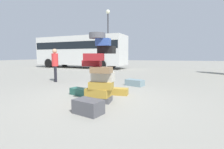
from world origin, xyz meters
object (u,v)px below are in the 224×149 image
parked_bus (80,50)px  suitcase_charcoal_upright_blue (88,107)px  suitcase_teal_right_side (80,92)px  suitcase_tan_behind_tower (119,91)px  suitcase_tower (100,74)px  person_bearded_onlooker (55,62)px  suitcase_slate_white_trunk (135,83)px  lamp_post (108,30)px

parked_bus → suitcase_charcoal_upright_blue: bearing=-54.6°
suitcase_teal_right_side → suitcase_tan_behind_tower: bearing=37.8°
suitcase_tower → suitcase_tan_behind_tower: size_ratio=3.14×
parked_bus → suitcase_tan_behind_tower: bearing=-49.7°
suitcase_teal_right_side → person_bearded_onlooker: (-2.51, 2.03, 0.83)m
suitcase_slate_white_trunk → lamp_post: bearing=138.1°
parked_bus → lamp_post: (3.37, -0.83, 1.71)m
suitcase_tower → suitcase_teal_right_side: bearing=151.3°
suitcase_tan_behind_tower → person_bearded_onlooker: 4.08m
lamp_post → person_bearded_onlooker: bearing=-88.7°
suitcase_tower → suitcase_charcoal_upright_blue: (0.14, -0.97, -0.62)m
parked_bus → suitcase_teal_right_side: bearing=-55.3°
suitcase_slate_white_trunk → parked_bus: parked_bus is taller
suitcase_tower → suitcase_charcoal_upright_blue: bearing=-81.8°
suitcase_tower → parked_bus: size_ratio=0.19×
suitcase_tan_behind_tower → person_bearded_onlooker: (-3.67, 1.59, 0.83)m
suitcase_tower → suitcase_tan_behind_tower: 1.17m
suitcase_teal_right_side → person_bearded_onlooker: person_bearded_onlooker is taller
suitcase_tan_behind_tower → parked_bus: parked_bus is taller
parked_bus → lamp_post: lamp_post is taller
suitcase_tower → parked_bus: bearing=121.9°
suitcase_charcoal_upright_blue → suitcase_teal_right_side: suitcase_charcoal_upright_blue is taller
suitcase_charcoal_upright_blue → person_bearded_onlooker: size_ratio=0.40×
suitcase_slate_white_trunk → person_bearded_onlooker: bearing=-157.1°
suitcase_charcoal_upright_blue → lamp_post: bearing=122.7°
suitcase_charcoal_upright_blue → parked_bus: 14.12m
person_bearded_onlooker → lamp_post: 8.21m
suitcase_tower → suitcase_teal_right_side: suitcase_tower is taller
suitcase_charcoal_upright_blue → suitcase_tan_behind_tower: bearing=100.6°
person_bearded_onlooker → lamp_post: size_ratio=0.30×
suitcase_tan_behind_tower → suitcase_teal_right_side: (-1.16, -0.44, 0.00)m
suitcase_charcoal_upright_blue → suitcase_teal_right_side: (-1.03, 1.45, -0.05)m
person_bearded_onlooker → suitcase_tower: bearing=12.6°
suitcase_slate_white_trunk → suitcase_teal_right_side: suitcase_slate_white_trunk is taller
person_bearded_onlooker → parked_bus: bearing=161.5°
suitcase_teal_right_side → lamp_post: lamp_post is taller
suitcase_charcoal_upright_blue → suitcase_slate_white_trunk: size_ratio=0.84×
suitcase_tower → suitcase_charcoal_upright_blue: size_ratio=2.94×
suitcase_tan_behind_tower → suitcase_charcoal_upright_blue: bearing=-98.9°
suitcase_tower → suitcase_teal_right_side: size_ratio=2.70×
suitcase_charcoal_upright_blue → suitcase_slate_white_trunk: 3.67m
parked_bus → suitcase_slate_white_trunk: bearing=-43.8°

